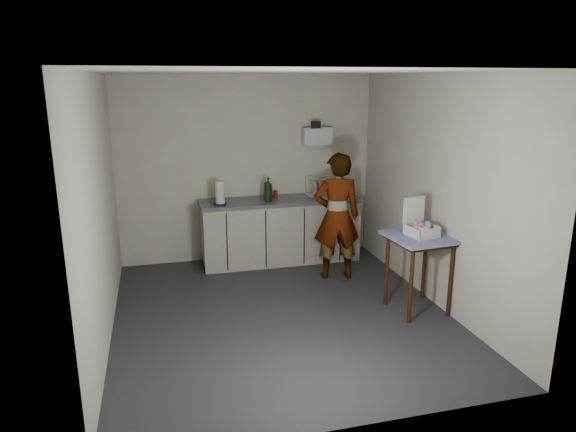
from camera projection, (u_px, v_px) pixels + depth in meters
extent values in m
plane|color=#26272B|center=(282.00, 314.00, 5.71)|extent=(4.00, 4.00, 0.00)
cube|color=beige|center=(248.00, 169.00, 7.23)|extent=(3.60, 0.02, 2.60)
cube|color=beige|center=(435.00, 191.00, 5.80)|extent=(0.02, 4.00, 2.60)
cube|color=beige|center=(101.00, 211.00, 4.94)|extent=(0.02, 4.00, 2.60)
cube|color=white|center=(281.00, 72.00, 5.04)|extent=(3.60, 4.00, 0.01)
cube|color=black|center=(280.00, 258.00, 7.38)|extent=(2.20, 0.52, 0.08)
cube|color=beige|center=(280.00, 232.00, 7.28)|extent=(2.20, 0.58, 0.86)
cube|color=#53555E|center=(280.00, 201.00, 7.17)|extent=(2.24, 0.62, 0.05)
cube|color=black|center=(227.00, 242.00, 6.82)|extent=(0.02, 0.01, 0.80)
cube|color=black|center=(266.00, 239.00, 6.95)|extent=(0.02, 0.01, 0.80)
cube|color=black|center=(304.00, 236.00, 7.08)|extent=(0.01, 0.01, 0.80)
cube|color=black|center=(340.00, 233.00, 7.21)|extent=(0.02, 0.01, 0.80)
cube|color=silver|center=(317.00, 136.00, 7.29)|extent=(0.42, 0.16, 0.24)
cube|color=silver|center=(316.00, 145.00, 7.38)|extent=(0.30, 0.06, 0.04)
cube|color=black|center=(316.00, 125.00, 7.16)|extent=(0.14, 0.02, 0.10)
cylinder|color=#341A0B|center=(411.00, 287.00, 5.41)|extent=(0.04, 0.04, 0.81)
cylinder|color=#341A0B|center=(451.00, 281.00, 5.57)|extent=(0.04, 0.04, 0.81)
cylinder|color=#341A0B|center=(387.00, 271.00, 5.86)|extent=(0.04, 0.04, 0.81)
cylinder|color=#341A0B|center=(424.00, 266.00, 6.02)|extent=(0.04, 0.04, 0.81)
cube|color=#341A0B|center=(420.00, 240.00, 5.60)|extent=(0.65, 0.65, 0.04)
cube|color=navy|center=(421.00, 237.00, 5.59)|extent=(0.73, 0.73, 0.03)
imported|color=#B2A593|center=(337.00, 216.00, 6.58)|extent=(0.66, 0.48, 1.65)
imported|color=black|center=(268.00, 190.00, 6.98)|extent=(0.15, 0.15, 0.33)
cylinder|color=#B41225|center=(276.00, 194.00, 7.17)|extent=(0.06, 0.06, 0.12)
cylinder|color=black|center=(267.00, 191.00, 7.07)|extent=(0.07, 0.07, 0.25)
cylinder|color=black|center=(220.00, 204.00, 6.85)|extent=(0.18, 0.18, 0.02)
cylinder|color=silver|center=(220.00, 192.00, 6.81)|extent=(0.12, 0.12, 0.30)
cube|color=white|center=(320.00, 195.00, 7.34)|extent=(0.39, 0.29, 0.02)
cylinder|color=white|center=(311.00, 188.00, 7.15)|extent=(0.01, 0.01, 0.25)
cylinder|color=white|center=(335.00, 187.00, 7.23)|extent=(0.01, 0.01, 0.25)
cylinder|color=white|center=(306.00, 185.00, 7.38)|extent=(0.01, 0.01, 0.25)
cylinder|color=white|center=(329.00, 184.00, 7.47)|extent=(0.01, 0.01, 0.25)
cylinder|color=silver|center=(314.00, 188.00, 7.29)|extent=(0.05, 0.21, 0.21)
cylinder|color=silver|center=(319.00, 187.00, 7.31)|extent=(0.05, 0.21, 0.21)
cylinder|color=silver|center=(324.00, 187.00, 7.33)|extent=(0.05, 0.21, 0.21)
cube|color=silver|center=(421.00, 235.00, 5.59)|extent=(0.34, 0.34, 0.01)
cube|color=silver|center=(430.00, 233.00, 5.45)|extent=(0.28, 0.07, 0.11)
cube|color=silver|center=(413.00, 227.00, 5.69)|extent=(0.28, 0.07, 0.11)
cube|color=silver|center=(411.00, 232.00, 5.51)|extent=(0.07, 0.28, 0.11)
cube|color=silver|center=(432.00, 229.00, 5.63)|extent=(0.07, 0.28, 0.11)
cube|color=silver|center=(414.00, 210.00, 5.65)|extent=(0.29, 0.07, 0.29)
cylinder|color=white|center=(422.00, 230.00, 5.57)|extent=(0.19, 0.19, 0.11)
sphere|color=#ED577C|center=(421.00, 225.00, 5.50)|extent=(0.07, 0.07, 0.07)
sphere|color=#5DA4FF|center=(428.00, 224.00, 5.54)|extent=(0.07, 0.07, 0.07)
sphere|color=#5EE591|center=(419.00, 223.00, 5.60)|extent=(0.07, 0.07, 0.07)
sphere|color=#ED577C|center=(416.00, 223.00, 5.57)|extent=(0.07, 0.07, 0.07)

